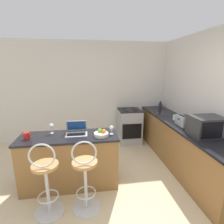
# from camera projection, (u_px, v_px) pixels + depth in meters

# --- Properties ---
(ground_plane) EXTENTS (20.00, 20.00, 0.00)m
(ground_plane) POSITION_uv_depth(u_px,v_px,m) (107.00, 211.00, 2.44)
(ground_plane) COLOR beige
(wall_back) EXTENTS (12.00, 0.06, 2.60)m
(wall_back) POSITION_uv_depth(u_px,v_px,m) (95.00, 93.00, 4.63)
(wall_back) COLOR silver
(wall_back) RESTS_ON ground_plane
(breakfast_bar) EXTENTS (1.57, 0.58, 0.89)m
(breakfast_bar) POSITION_uv_depth(u_px,v_px,m) (70.00, 161.00, 2.90)
(breakfast_bar) COLOR olive
(breakfast_bar) RESTS_ON ground_plane
(counter_right) EXTENTS (0.62, 3.11, 0.89)m
(counter_right) POSITION_uv_depth(u_px,v_px,m) (179.00, 143.00, 3.56)
(counter_right) COLOR olive
(counter_right) RESTS_ON ground_plane
(bar_stool_near) EXTENTS (0.40, 0.40, 1.07)m
(bar_stool_near) POSITION_uv_depth(u_px,v_px,m) (46.00, 180.00, 2.28)
(bar_stool_near) COLOR silver
(bar_stool_near) RESTS_ON ground_plane
(bar_stool_far) EXTENTS (0.40, 0.40, 1.07)m
(bar_stool_far) POSITION_uv_depth(u_px,v_px,m) (85.00, 177.00, 2.35)
(bar_stool_far) COLOR silver
(bar_stool_far) RESTS_ON ground_plane
(laptop) EXTENTS (0.35, 0.29, 0.21)m
(laptop) POSITION_uv_depth(u_px,v_px,m) (77.00, 130.00, 2.88)
(laptop) COLOR #B7BABF
(laptop) RESTS_ON breakfast_bar
(microwave) EXTENTS (0.49, 0.39, 0.32)m
(microwave) POSITION_uv_depth(u_px,v_px,m) (206.00, 126.00, 2.76)
(microwave) COLOR #2D2D30
(microwave) RESTS_ON counter_right
(toaster) EXTENTS (0.23, 0.31, 0.19)m
(toaster) POSITION_uv_depth(u_px,v_px,m) (184.00, 121.00, 3.27)
(toaster) COLOR #9EA3A8
(toaster) RESTS_ON counter_right
(stove_range) EXTENTS (0.57, 0.60, 0.89)m
(stove_range) POSITION_uv_depth(u_px,v_px,m) (129.00, 126.00, 4.63)
(stove_range) COLOR #9EA3A8
(stove_range) RESTS_ON ground_plane
(wine_glass_short) EXTENTS (0.07, 0.07, 0.15)m
(wine_glass_short) POSITION_uv_depth(u_px,v_px,m) (112.00, 128.00, 2.84)
(wine_glass_short) COLOR silver
(wine_glass_short) RESTS_ON breakfast_bar
(mug_red) EXTENTS (0.11, 0.09, 0.10)m
(mug_red) POSITION_uv_depth(u_px,v_px,m) (27.00, 136.00, 2.66)
(mug_red) COLOR red
(mug_red) RESTS_ON breakfast_bar
(fruit_bowl) EXTENTS (0.23, 0.23, 0.11)m
(fruit_bowl) POSITION_uv_depth(u_px,v_px,m) (102.00, 133.00, 2.78)
(fruit_bowl) COLOR silver
(fruit_bowl) RESTS_ON breakfast_bar
(pepper_mill) EXTENTS (0.05, 0.05, 0.23)m
(pepper_mill) POSITION_uv_depth(u_px,v_px,m) (160.00, 106.00, 4.46)
(pepper_mill) COLOR #331E14
(pepper_mill) RESTS_ON counter_right
(mug_white) EXTENTS (0.09, 0.07, 0.10)m
(mug_white) POSITION_uv_depth(u_px,v_px,m) (175.00, 117.00, 3.64)
(mug_white) COLOR white
(mug_white) RESTS_ON counter_right
(mug_blue) EXTENTS (0.10, 0.09, 0.10)m
(mug_blue) POSITION_uv_depth(u_px,v_px,m) (160.00, 105.00, 4.80)
(mug_blue) COLOR #2D51AD
(mug_blue) RESTS_ON counter_right
(wine_glass_tall) EXTENTS (0.08, 0.08, 0.17)m
(wine_glass_tall) POSITION_uv_depth(u_px,v_px,m) (51.00, 126.00, 2.87)
(wine_glass_tall) COLOR silver
(wine_glass_tall) RESTS_ON breakfast_bar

